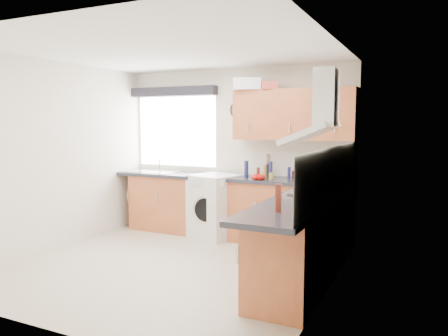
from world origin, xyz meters
The scene contains 35 objects.
ground_plane centered at (0.00, 0.00, 0.00)m, with size 3.60×3.60×0.00m, color beige.
ceiling centered at (0.00, 0.00, 2.50)m, with size 3.60×3.60×0.02m, color white.
wall_back centered at (0.00, 1.80, 1.25)m, with size 3.60×0.02×2.50m, color silver.
wall_front centered at (0.00, -1.80, 1.25)m, with size 3.60×0.02×2.50m, color silver.
wall_left centered at (-1.80, 0.00, 1.25)m, with size 0.02×3.60×2.50m, color silver.
wall_right centered at (1.80, 0.00, 1.25)m, with size 0.02×3.60×2.50m, color silver.
window centered at (-1.05, 1.79, 1.55)m, with size 1.40×0.02×1.10m, color silver.
window_blind centered at (-1.05, 1.70, 2.18)m, with size 1.50×0.18×0.14m, color black.
splashback centered at (1.79, 0.30, 1.18)m, with size 0.01×3.00×0.54m, color white.
base_cab_back centered at (-0.10, 1.51, 0.43)m, with size 3.00×0.58×0.86m, color #A6522D.
base_cab_corner centered at (1.50, 1.50, 0.43)m, with size 0.60×0.60×0.86m, color #A6522D.
base_cab_right centered at (1.51, 0.15, 0.43)m, with size 0.58×2.10×0.86m, color #A6522D.
worktop_back centered at (0.00, 1.50, 0.89)m, with size 3.60×0.62×0.05m, color black.
worktop_right centered at (1.50, 0.00, 0.89)m, with size 0.62×2.42×0.05m, color black.
sink centered at (-1.33, 1.50, 0.95)m, with size 0.84×0.46×0.10m, color beige, non-canonical shape.
oven centered at (1.50, 0.30, 0.42)m, with size 0.56×0.58×0.85m, color black.
hob_plate centered at (1.50, 0.30, 0.92)m, with size 0.52×0.52×0.01m, color beige.
extractor_hood centered at (1.60, 0.30, 1.77)m, with size 0.52×0.78×0.66m, color beige, non-canonical shape.
upper_cabinets centered at (0.95, 1.62, 1.80)m, with size 1.70×0.35×0.70m, color #A6522D.
washing_machine centered at (-0.15, 1.40, 0.47)m, with size 0.63×0.61×0.93m, color silver.
wall_clock centered at (0.05, 1.78, 1.88)m, with size 0.29×0.29×0.04m, color black.
casserole centered at (0.30, 1.52, 2.23)m, with size 0.39×0.28×0.16m, color silver.
storage_box centered at (0.64, 1.52, 2.20)m, with size 0.23×0.19×0.10m, color #C54335.
utensil_pot centered at (0.56, 1.70, 0.98)m, with size 0.10×0.10×0.13m, color slate.
kitchen_roll centered at (1.35, 0.53, 1.02)m, with size 0.10×0.10×0.22m, color silver.
tomato_cluster centered at (0.56, 1.30, 0.95)m, with size 0.16×0.16×0.07m, color #AC0906, non-canonical shape.
jar_0 centered at (0.91, 1.59, 0.99)m, with size 0.04×0.04×0.16m, color navy.
jar_1 centered at (0.71, 1.40, 0.96)m, with size 0.06×0.06×0.09m, color #A79D39.
jar_2 centered at (0.69, 1.44, 1.03)m, with size 0.05×0.05×0.24m, color navy.
jar_3 centered at (0.32, 1.45, 1.03)m, with size 0.06×0.06×0.24m, color #151A49.
jar_4 centered at (0.96, 1.66, 0.96)m, with size 0.06×0.06×0.10m, color #3D1516.
jar_5 centered at (0.55, 1.65, 1.00)m, with size 0.07×0.07×0.18m, color #2D2619.
jar_6 centered at (0.51, 1.43, 0.99)m, with size 0.04×0.04×0.16m, color #5F1D14.
jar_7 centered at (0.62, 1.39, 1.01)m, with size 0.04×0.04×0.20m, color olive.
bottle_0 centered at (1.49, -0.66, 1.03)m, with size 0.06×0.06×0.25m, color #5E1F13.
Camera 1 is at (2.68, -4.27, 1.69)m, focal length 35.00 mm.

